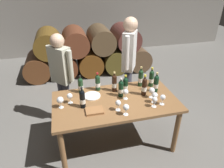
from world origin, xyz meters
The scene contains 27 objects.
ground_plane centered at (0.00, 0.00, 0.00)m, with size 14.00×14.00×0.00m, color #66635E.
cellar_back_wall centered at (0.00, 4.20, 1.40)m, with size 10.00×0.24×2.80m, color gray.
barrel_stack centered at (0.00, 2.60, 0.54)m, with size 3.12×0.90×1.15m.
dining_table centered at (0.00, 0.00, 0.67)m, with size 1.70×0.90×0.76m.
wine_bottle_0 centered at (0.19, 0.17, 0.88)m, with size 0.07×0.07×0.28m.
wine_bottle_1 centered at (0.43, 0.05, 0.90)m, with size 0.07×0.07×0.32m.
wine_bottle_2 centered at (0.05, 0.25, 0.89)m, with size 0.07×0.07×0.31m.
wine_bottle_3 centered at (0.10, 0.09, 0.88)m, with size 0.07×0.07×0.28m.
wine_bottle_4 centered at (-0.18, 0.34, 0.88)m, with size 0.07×0.07×0.28m.
wine_bottle_5 centered at (0.48, 0.31, 0.90)m, with size 0.07×0.07×0.32m.
wine_bottle_6 centered at (0.63, 0.09, 0.89)m, with size 0.07×0.07×0.31m.
wine_bottle_7 centered at (-0.43, 0.33, 0.88)m, with size 0.07×0.07×0.27m.
wine_bottle_8 centered at (0.63, 0.26, 0.89)m, with size 0.07×0.07×0.31m.
wine_bottle_9 centered at (-0.45, -0.05, 0.89)m, with size 0.07×0.07×0.30m.
wine_glass_0 centered at (0.58, -0.24, 0.86)m, with size 0.07×0.07×0.15m.
wine_glass_1 centered at (0.45, -0.26, 0.86)m, with size 0.07×0.07×0.15m.
wine_glass_2 centered at (0.15, 0.01, 0.87)m, with size 0.07×0.07×0.15m.
wine_glass_3 centered at (-0.73, 0.01, 0.87)m, with size 0.09×0.09×0.16m.
wine_glass_4 centered at (-0.61, 0.09, 0.87)m, with size 0.08×0.08×0.15m.
wine_glass_5 centered at (-0.03, -0.22, 0.86)m, with size 0.07×0.07×0.15m.
wine_glass_6 centered at (0.04, -0.34, 0.87)m, with size 0.08×0.08×0.15m.
wine_glass_7 centered at (0.50, -0.05, 0.87)m, with size 0.08×0.08×0.16m.
wine_glass_8 centered at (0.49, -0.17, 0.87)m, with size 0.08×0.08×0.15m.
tasting_notebook centered at (-0.32, -0.18, 0.77)m, with size 0.22×0.16×0.03m, color #936038.
serving_plate centered at (-0.30, 0.18, 0.77)m, with size 0.24×0.24×0.01m, color white.
sommelier_presenting centered at (0.43, 0.75, 1.04)m, with size 0.32×0.44×1.72m.
taster_seated_left centered at (-0.69, 0.72, 0.92)m, with size 0.37×0.38×1.54m.
Camera 1 is at (-0.61, -2.24, 2.31)m, focal length 32.50 mm.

